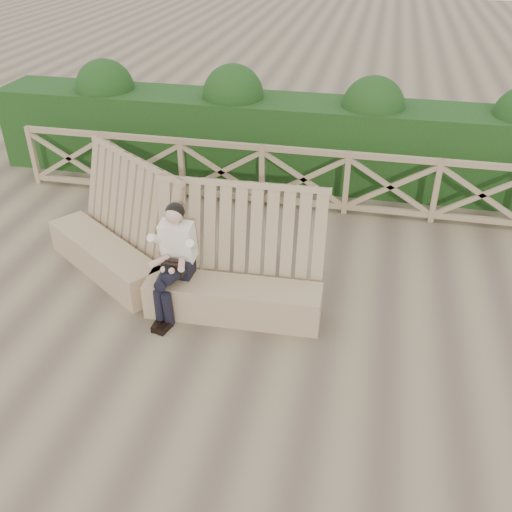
# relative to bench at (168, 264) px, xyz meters

# --- Properties ---
(ground) EXTENTS (60.00, 60.00, 0.00)m
(ground) POSITION_rel_bench_xyz_m (1.41, -0.72, -0.40)
(ground) COLOR brown
(ground) RESTS_ON ground
(bench) EXTENTS (4.18, 1.92, 1.61)m
(bench) POSITION_rel_bench_xyz_m (0.00, 0.00, 0.00)
(bench) COLOR #9D8359
(bench) RESTS_ON ground
(woman) EXTENTS (0.42, 0.89, 1.47)m
(woman) POSITION_rel_bench_xyz_m (0.25, -0.37, 0.38)
(woman) COLOR black
(woman) RESTS_ON ground
(guardrail) EXTENTS (10.10, 0.09, 1.10)m
(guardrail) POSITION_rel_bench_xyz_m (1.41, 2.78, 0.15)
(guardrail) COLOR olive
(guardrail) RESTS_ON ground
(hedge) EXTENTS (12.00, 1.20, 1.50)m
(hedge) POSITION_rel_bench_xyz_m (1.41, 3.98, 0.35)
(hedge) COLOR black
(hedge) RESTS_ON ground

